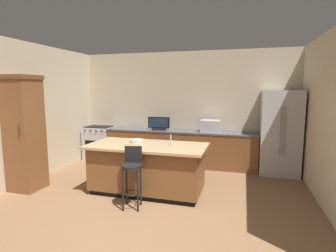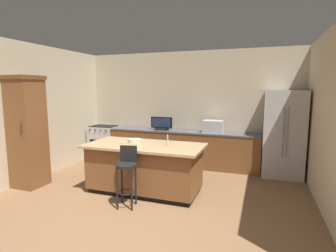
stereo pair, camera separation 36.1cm
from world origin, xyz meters
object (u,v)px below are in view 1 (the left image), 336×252
(tv_monitor, at_px, (159,124))
(cutting_board, at_px, (133,143))
(microwave, at_px, (211,126))
(bar_stool_center, at_px, (132,171))
(range_oven, at_px, (100,143))
(refrigerator, at_px, (280,133))
(fruit_bowl, at_px, (137,141))
(kitchen_island, at_px, (147,168))
(cabinet_tower, at_px, (25,131))

(tv_monitor, relative_size, cutting_board, 1.80)
(microwave, distance_m, cutting_board, 2.32)
(bar_stool_center, bearing_deg, range_oven, 118.30)
(refrigerator, xyz_separation_m, fruit_bowl, (-2.78, -1.86, -0.00))
(kitchen_island, bearing_deg, microwave, 64.34)
(refrigerator, bearing_deg, fruit_bowl, -146.12)
(bar_stool_center, distance_m, cutting_board, 0.83)
(kitchen_island, relative_size, bar_stool_center, 2.19)
(kitchen_island, relative_size, microwave, 4.65)
(cabinet_tower, xyz_separation_m, microwave, (3.29, 2.48, -0.10))
(kitchen_island, bearing_deg, fruit_bowl, 169.31)
(tv_monitor, bearing_deg, cutting_board, -86.97)
(microwave, height_order, cutting_board, microwave)
(kitchen_island, distance_m, range_oven, 2.94)
(fruit_bowl, bearing_deg, bar_stool_center, -73.45)
(kitchen_island, xyz_separation_m, refrigerator, (2.55, 1.91, 0.50))
(cabinet_tower, distance_m, bar_stool_center, 2.40)
(range_oven, bearing_deg, fruit_bowl, -44.84)
(cabinet_tower, relative_size, fruit_bowl, 8.26)
(cabinet_tower, bearing_deg, fruit_bowl, 14.38)
(cabinet_tower, xyz_separation_m, fruit_bowl, (2.11, 0.54, -0.19))
(range_oven, bearing_deg, cabinet_tower, -93.67)
(range_oven, distance_m, cutting_board, 2.76)
(refrigerator, xyz_separation_m, tv_monitor, (-2.94, 0.02, 0.09))
(tv_monitor, bearing_deg, microwave, 2.21)
(tv_monitor, height_order, bar_stool_center, tv_monitor)
(bar_stool_center, bearing_deg, tv_monitor, 87.61)
(kitchen_island, distance_m, cutting_board, 0.55)
(cutting_board, bearing_deg, microwave, 57.68)
(range_oven, distance_m, fruit_bowl, 2.79)
(range_oven, height_order, tv_monitor, tv_monitor)
(microwave, xyz_separation_m, fruit_bowl, (-1.18, -1.94, -0.09))
(refrigerator, height_order, cutting_board, refrigerator)
(range_oven, xyz_separation_m, cabinet_tower, (-0.16, -2.48, 0.70))
(kitchen_island, distance_m, fruit_bowl, 0.54)
(cutting_board, bearing_deg, range_oven, 133.90)
(kitchen_island, height_order, refrigerator, refrigerator)
(cabinet_tower, xyz_separation_m, cutting_board, (2.04, 0.52, -0.22))
(cabinet_tower, distance_m, cutting_board, 2.12)
(range_oven, distance_m, tv_monitor, 1.88)
(kitchen_island, relative_size, cutting_board, 6.99)
(refrigerator, bearing_deg, bar_stool_center, -134.47)
(microwave, relative_size, fruit_bowl, 1.78)
(kitchen_island, bearing_deg, tv_monitor, 101.42)
(cabinet_tower, height_order, microwave, cabinet_tower)
(microwave, bearing_deg, range_oven, -179.98)
(kitchen_island, height_order, cabinet_tower, cabinet_tower)
(kitchen_island, height_order, bar_stool_center, bar_stool_center)
(kitchen_island, bearing_deg, refrigerator, 36.79)
(microwave, bearing_deg, kitchen_island, -115.66)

